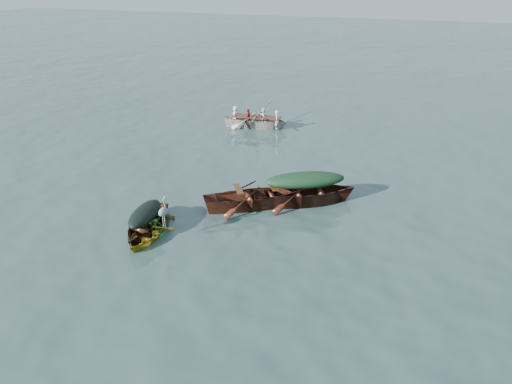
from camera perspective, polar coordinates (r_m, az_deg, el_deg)
ground at (r=14.44m, az=-4.61°, el=-6.22°), size 140.00×140.00×0.00m
yellow_dinghy at (r=15.16m, az=-12.26°, el=-5.15°), size 1.31×2.68×0.67m
dark_covered_boat at (r=15.60m, az=-12.41°, el=-4.27°), size 1.76×3.54×0.83m
green_tarp_boat at (r=16.99m, az=5.50°, el=-1.30°), size 5.06×3.73×1.19m
open_wooden_boat at (r=16.67m, az=-0.04°, el=-1.69°), size 4.82×3.84×1.14m
rowed_boat at (r=24.99m, az=-0.00°, el=7.36°), size 4.54×1.73×1.06m
dark_tarp_cover at (r=15.32m, az=-12.62°, el=-2.26°), size 0.97×1.95×0.40m
green_tarp_cover at (r=16.64m, az=5.62°, el=1.35°), size 2.78×2.05×0.52m
thwart_benches at (r=16.42m, az=-0.04°, el=0.16°), size 2.49×2.05×0.04m
heron at (r=14.59m, az=-10.53°, el=-2.68°), size 0.31×0.42×0.92m
dinghy_weeds at (r=15.28m, az=-11.44°, el=-2.13°), size 0.76×0.95×0.60m
rowers at (r=24.74m, az=-0.00°, el=9.38°), size 3.20×1.48×0.76m
oars at (r=24.84m, az=-0.00°, el=8.60°), size 0.83×2.64×0.06m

